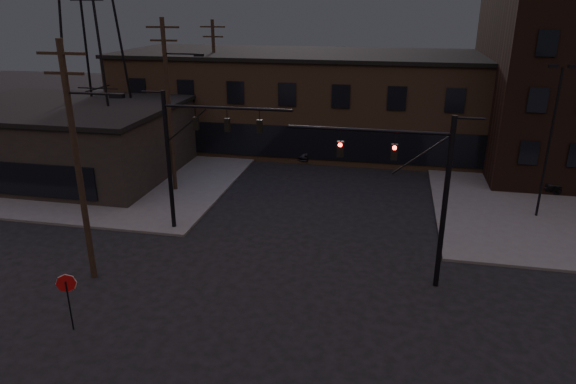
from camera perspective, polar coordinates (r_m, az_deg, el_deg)
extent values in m
plane|color=black|center=(21.65, -1.11, -14.49)|extent=(140.00, 140.00, 0.00)
cube|color=#474744|center=(48.71, -21.11, 4.36)|extent=(30.00, 30.00, 0.15)
cube|color=brown|center=(46.26, 6.64, 9.80)|extent=(40.00, 12.00, 8.00)
cube|color=black|center=(42.23, -23.47, 5.15)|extent=(16.00, 12.00, 5.00)
cylinder|color=black|center=(23.50, 17.01, -1.45)|extent=(0.24, 0.24, 8.00)
cylinder|color=black|center=(22.44, 8.89, 6.79)|extent=(7.00, 0.14, 0.14)
cube|color=#FF140C|center=(22.65, 11.72, 4.38)|extent=(0.28, 0.22, 0.70)
cube|color=#FF140C|center=(22.75, 5.83, 4.77)|extent=(0.28, 0.22, 0.70)
cylinder|color=black|center=(29.24, -13.10, 3.18)|extent=(0.24, 0.24, 8.00)
cylinder|color=black|center=(27.20, -6.83, 9.26)|extent=(7.00, 0.14, 0.14)
cube|color=black|center=(27.98, -10.19, 7.51)|extent=(0.28, 0.22, 0.70)
cube|color=black|center=(27.38, -6.75, 7.41)|extent=(0.28, 0.22, 0.70)
cube|color=black|center=(26.89, -3.18, 7.28)|extent=(0.28, 0.22, 0.70)
cylinder|color=black|center=(22.49, -23.10, -11.56)|extent=(0.06, 0.06, 2.20)
cylinder|color=maroon|center=(22.01, -23.44, -9.31)|extent=(0.72, 0.33, 0.76)
cylinder|color=black|center=(24.55, -22.30, 2.54)|extent=(0.28, 0.28, 11.00)
cube|color=black|center=(23.65, -23.91, 13.91)|extent=(2.20, 0.12, 0.12)
cube|color=black|center=(23.73, -23.63, 12.00)|extent=(1.80, 0.12, 0.12)
cube|color=black|center=(22.62, -18.46, 10.12)|extent=(0.60, 0.25, 0.18)
cylinder|color=black|center=(35.14, -13.07, 8.98)|extent=(0.28, 0.28, 11.50)
cube|color=black|center=(34.54, -13.78, 17.37)|extent=(2.20, 0.12, 0.12)
cube|color=black|center=(34.58, -13.67, 16.05)|extent=(1.80, 0.12, 0.12)
cube|color=black|center=(33.75, -9.88, 14.77)|extent=(0.60, 0.25, 0.18)
cylinder|color=black|center=(46.51, -8.08, 11.67)|extent=(0.28, 0.28, 11.00)
cube|color=black|center=(46.05, -8.39, 17.71)|extent=(2.20, 0.12, 0.12)
cube|color=black|center=(46.09, -8.34, 16.71)|extent=(1.80, 0.12, 0.12)
cylinder|color=black|center=(33.52, 26.98, 4.54)|extent=(0.14, 0.14, 9.00)
cube|color=black|center=(32.62, 27.41, 12.31)|extent=(0.50, 0.28, 0.18)
cube|color=black|center=(32.89, 29.12, 12.08)|extent=(0.50, 0.28, 0.18)
imported|color=black|center=(39.90, 28.91, 0.95)|extent=(4.20, 2.10, 1.37)
imported|color=#B9B9BB|center=(43.91, 28.57, 2.69)|extent=(5.20, 2.16, 1.50)
imported|color=black|center=(43.76, 2.77, 5.07)|extent=(3.54, 5.43, 1.69)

